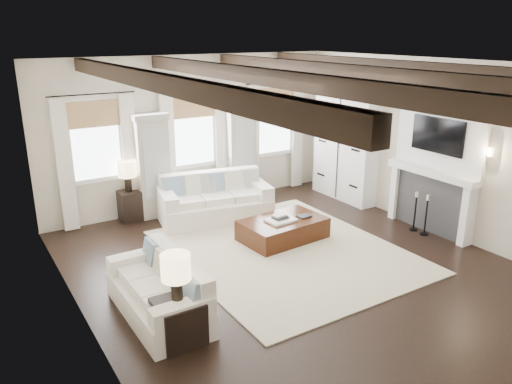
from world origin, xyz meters
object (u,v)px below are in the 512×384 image
sofa_left (162,293)px  side_table_front (179,321)px  ottoman (283,229)px  side_table_back (130,206)px  sofa_back (214,201)px

sofa_left → side_table_front: sofa_left is taller
sofa_left → side_table_front: (-0.06, -0.69, -0.05)m
ottoman → side_table_back: 3.18m
side_table_front → ottoman: bearing=33.3°
side_table_front → side_table_back: size_ratio=0.90×
ottoman → sofa_left: bearing=-161.0°
ottoman → side_table_back: size_ratio=2.45×
sofa_back → ottoman: size_ratio=1.56×
sofa_back → side_table_back: size_ratio=3.81×
side_table_back → sofa_back: bearing=-29.6°
sofa_back → side_table_front: 4.20m
side_table_front → sofa_left: bearing=84.8°
side_table_front → side_table_back: (0.85, 4.34, 0.03)m
ottoman → side_table_back: side_table_back is taller
sofa_left → side_table_back: 3.73m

